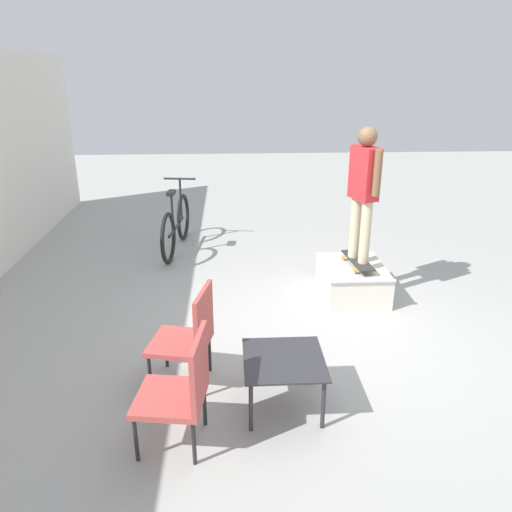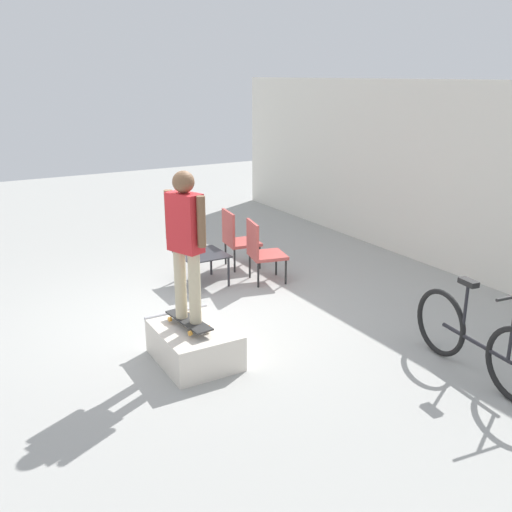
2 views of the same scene
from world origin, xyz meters
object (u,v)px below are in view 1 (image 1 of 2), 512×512
object	(u,v)px
patio_chair_left	(182,387)
bicycle	(176,226)
skate_ramp_box	(352,280)
skateboard_on_ramp	(358,260)
coffee_table	(284,365)
person_skater	(364,185)
patio_chair_right	(189,334)

from	to	relation	value
patio_chair_left	bicycle	world-z (taller)	bicycle
skate_ramp_box	patio_chair_left	world-z (taller)	patio_chair_left
skateboard_on_ramp	coffee_table	size ratio (longest dim) A/B	1.05
patio_chair_left	bicycle	size ratio (longest dim) A/B	0.52
skate_ramp_box	patio_chair_left	bearing A→B (deg)	143.38
skateboard_on_ramp	person_skater	size ratio (longest dim) A/B	0.45
coffee_table	patio_chair_left	distance (m)	0.93
person_skater	bicycle	distance (m)	3.24
person_skater	patio_chair_right	bearing A→B (deg)	111.53
skate_ramp_box	coffee_table	world-z (taller)	coffee_table
skate_ramp_box	coffee_table	size ratio (longest dim) A/B	1.45
skateboard_on_ramp	person_skater	world-z (taller)	person_skater
coffee_table	patio_chair_left	xyz separation A→B (m)	(-0.42, 0.82, 0.11)
skateboard_on_ramp	patio_chair_right	bearing A→B (deg)	125.94
patio_chair_left	patio_chair_right	xyz separation A→B (m)	(0.80, 0.00, 0.00)
person_skater	bicycle	bearing A→B (deg)	33.07
patio_chair_right	person_skater	bearing A→B (deg)	144.70
skateboard_on_ramp	bicycle	size ratio (longest dim) A/B	0.40
coffee_table	patio_chair_left	bearing A→B (deg)	116.89
skate_ramp_box	person_skater	size ratio (longest dim) A/B	0.62
patio_chair_left	skate_ramp_box	bearing A→B (deg)	151.20
skateboard_on_ramp	bicycle	bearing A→B (deg)	47.48
person_skater	patio_chair_left	distance (m)	3.40
bicycle	skateboard_on_ramp	bearing A→B (deg)	-119.44
skateboard_on_ramp	person_skater	bearing A→B (deg)	83.92
coffee_table	patio_chair_left	world-z (taller)	patio_chair_left
coffee_table	bicycle	xyz separation A→B (m)	(4.00, 1.29, -0.01)
patio_chair_right	bicycle	world-z (taller)	bicycle
person_skater	coffee_table	distance (m)	2.68
skate_ramp_box	bicycle	distance (m)	3.02
skateboard_on_ramp	coffee_table	bearing A→B (deg)	145.65
skate_ramp_box	patio_chair_left	xyz separation A→B (m)	(-2.62, 1.95, 0.32)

